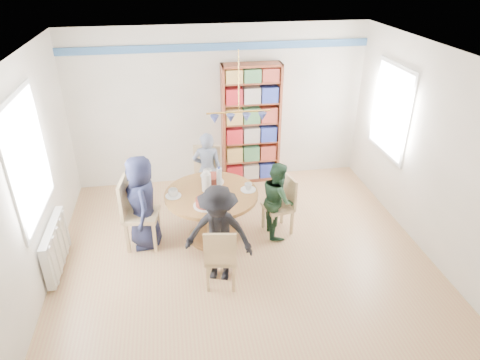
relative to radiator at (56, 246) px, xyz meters
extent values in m
plane|color=tan|center=(2.42, -0.30, -0.35)|extent=(5.00, 5.00, 0.00)
plane|color=white|center=(2.42, -0.30, 2.35)|extent=(5.00, 5.00, 0.00)
plane|color=white|center=(2.42, 2.20, 1.00)|extent=(5.00, 0.00, 5.00)
plane|color=white|center=(2.42, -2.80, 1.00)|extent=(5.00, 0.00, 5.00)
plane|color=white|center=(-0.08, -0.30, 1.00)|extent=(0.00, 5.00, 5.00)
plane|color=white|center=(4.92, -0.30, 1.00)|extent=(0.00, 5.00, 5.00)
cube|color=#356094|center=(2.42, 2.18, 2.00)|extent=(5.00, 0.02, 0.12)
cube|color=white|center=(-0.07, 0.00, 1.25)|extent=(0.03, 1.32, 1.52)
cube|color=white|center=(-0.05, 0.00, 1.25)|extent=(0.01, 1.20, 1.40)
cube|color=white|center=(4.90, 1.00, 1.20)|extent=(0.03, 1.12, 1.42)
cube|color=white|center=(4.88, 1.00, 1.20)|extent=(0.01, 1.00, 1.30)
cylinder|color=gold|center=(2.42, 0.20, 1.98)|extent=(0.01, 0.01, 0.75)
cylinder|color=gold|center=(2.42, 0.20, 1.60)|extent=(0.80, 0.02, 0.02)
cone|color=#3A4BA4|center=(2.12, 0.20, 1.52)|extent=(0.11, 0.11, 0.10)
cone|color=#3A4BA4|center=(2.32, 0.20, 1.52)|extent=(0.11, 0.11, 0.10)
cone|color=#3A4BA4|center=(2.52, 0.20, 1.52)|extent=(0.11, 0.11, 0.10)
cone|color=#3A4BA4|center=(2.72, 0.20, 1.52)|extent=(0.11, 0.11, 0.10)
cube|color=silver|center=(0.00, 0.00, 0.00)|extent=(0.10, 1.00, 0.60)
cube|color=silver|center=(0.06, -0.40, 0.00)|extent=(0.02, 0.06, 0.56)
cube|color=silver|center=(0.06, -0.20, 0.00)|extent=(0.02, 0.06, 0.56)
cube|color=silver|center=(0.06, 0.00, 0.00)|extent=(0.02, 0.06, 0.56)
cube|color=silver|center=(0.06, 0.20, 0.00)|extent=(0.02, 0.06, 0.56)
cube|color=silver|center=(0.06, 0.40, 0.00)|extent=(0.02, 0.06, 0.56)
cylinder|color=olive|center=(2.05, 0.34, 0.37)|extent=(1.30, 1.30, 0.05)
cylinder|color=olive|center=(2.05, 0.34, 0.00)|extent=(0.16, 0.16, 0.70)
cylinder|color=olive|center=(2.05, 0.34, -0.33)|extent=(0.70, 0.70, 0.04)
cube|color=#D9B885|center=(1.08, 0.35, 0.14)|extent=(0.52, 0.52, 0.05)
cube|color=#D9B885|center=(0.88, 0.38, 0.41)|extent=(0.11, 0.46, 0.55)
cube|color=#D9B885|center=(1.24, 0.14, -0.12)|extent=(0.05, 0.05, 0.47)
cube|color=#D9B885|center=(1.29, 0.51, -0.12)|extent=(0.05, 0.05, 0.47)
cube|color=#D9B885|center=(0.87, 0.19, -0.12)|extent=(0.05, 0.05, 0.47)
cube|color=#D9B885|center=(0.92, 0.56, -0.12)|extent=(0.05, 0.05, 0.47)
cube|color=#D9B885|center=(3.02, 0.36, 0.06)|extent=(0.46, 0.46, 0.05)
cube|color=#D9B885|center=(3.19, 0.39, 0.29)|extent=(0.12, 0.39, 0.46)
cube|color=#D9B885|center=(2.83, 0.47, -0.15)|extent=(0.04, 0.04, 0.40)
cube|color=#D9B885|center=(2.90, 0.17, -0.15)|extent=(0.04, 0.04, 0.40)
cube|color=#D9B885|center=(3.14, 0.54, -0.15)|extent=(0.04, 0.04, 0.40)
cube|color=#D9B885|center=(3.21, 0.24, -0.15)|extent=(0.04, 0.04, 0.40)
cube|color=#D9B885|center=(2.06, 1.26, 0.11)|extent=(0.51, 0.51, 0.05)
cube|color=#D9B885|center=(2.10, 1.45, 0.37)|extent=(0.43, 0.13, 0.51)
cube|color=#D9B885|center=(1.86, 1.13, -0.13)|extent=(0.05, 0.05, 0.44)
cube|color=#D9B885|center=(2.20, 1.06, -0.13)|extent=(0.05, 0.05, 0.44)
cube|color=#D9B885|center=(1.93, 1.47, -0.13)|extent=(0.05, 0.05, 0.44)
cube|color=#D9B885|center=(2.27, 1.40, -0.13)|extent=(0.05, 0.05, 0.44)
cube|color=#D9B885|center=(2.06, -0.63, 0.06)|extent=(0.44, 0.44, 0.05)
cube|color=#D9B885|center=(2.03, -0.80, 0.29)|extent=(0.39, 0.10, 0.46)
cube|color=#D9B885|center=(2.24, -0.50, -0.15)|extent=(0.04, 0.04, 0.39)
cube|color=#D9B885|center=(1.93, -0.45, -0.15)|extent=(0.04, 0.04, 0.39)
cube|color=#D9B885|center=(2.19, -0.81, -0.15)|extent=(0.04, 0.04, 0.39)
cube|color=#D9B885|center=(1.88, -0.76, -0.15)|extent=(0.04, 0.04, 0.39)
imported|color=#191C37|center=(1.11, 0.36, 0.33)|extent=(0.52, 0.72, 1.36)
imported|color=#1A3521|center=(3.00, 0.32, 0.22)|extent=(0.43, 0.55, 1.14)
imported|color=gray|center=(2.09, 1.29, 0.28)|extent=(0.50, 0.37, 1.26)
imported|color=black|center=(2.05, -0.51, 0.31)|extent=(0.96, 0.73, 1.31)
cube|color=brown|center=(2.45, 2.04, 0.70)|extent=(0.04, 0.30, 2.10)
cube|color=brown|center=(3.41, 2.04, 0.70)|extent=(0.04, 0.30, 2.10)
cube|color=brown|center=(2.93, 2.04, 1.73)|extent=(1.00, 0.30, 0.04)
cube|color=brown|center=(2.93, 2.04, -0.32)|extent=(1.00, 0.30, 0.06)
cube|color=brown|center=(2.93, 2.18, 0.70)|extent=(1.00, 0.02, 2.10)
cube|color=brown|center=(2.93, 2.04, 0.05)|extent=(0.94, 0.28, 0.02)
cube|color=brown|center=(2.93, 2.04, 0.40)|extent=(0.94, 0.28, 0.02)
cube|color=brown|center=(2.93, 2.04, 0.75)|extent=(0.94, 0.28, 0.02)
cube|color=brown|center=(2.93, 2.04, 1.10)|extent=(0.94, 0.28, 0.02)
cube|color=brown|center=(2.93, 2.04, 1.45)|extent=(0.94, 0.28, 0.02)
cube|color=#A4191F|center=(2.63, 2.02, -0.16)|extent=(0.28, 0.22, 0.26)
cube|color=beige|center=(2.93, 2.02, -0.16)|extent=(0.28, 0.22, 0.26)
cube|color=navy|center=(3.23, 2.02, -0.16)|extent=(0.28, 0.22, 0.26)
cube|color=tan|center=(2.63, 2.02, 0.19)|extent=(0.28, 0.22, 0.26)
cube|color=#417648|center=(2.93, 2.02, 0.19)|extent=(0.28, 0.22, 0.26)
cube|color=maroon|center=(3.23, 2.02, 0.19)|extent=(0.28, 0.22, 0.26)
cube|color=#A4191F|center=(2.63, 2.02, 0.54)|extent=(0.28, 0.22, 0.26)
cube|color=beige|center=(2.93, 2.02, 0.54)|extent=(0.28, 0.22, 0.26)
cube|color=navy|center=(3.23, 2.02, 0.54)|extent=(0.28, 0.22, 0.26)
cube|color=tan|center=(2.63, 2.02, 0.89)|extent=(0.28, 0.22, 0.26)
cube|color=#417648|center=(2.93, 2.02, 0.89)|extent=(0.28, 0.22, 0.26)
cube|color=maroon|center=(3.23, 2.02, 0.89)|extent=(0.28, 0.22, 0.26)
cube|color=#A4191F|center=(2.63, 2.02, 1.24)|extent=(0.28, 0.22, 0.26)
cube|color=beige|center=(2.93, 2.02, 1.24)|extent=(0.28, 0.22, 0.26)
cube|color=navy|center=(3.23, 2.02, 1.24)|extent=(0.28, 0.22, 0.26)
cube|color=tan|center=(2.63, 2.02, 1.57)|extent=(0.28, 0.22, 0.22)
cube|color=#417648|center=(2.93, 2.02, 1.57)|extent=(0.28, 0.22, 0.22)
cube|color=maroon|center=(3.23, 2.02, 1.57)|extent=(0.28, 0.22, 0.22)
cylinder|color=white|center=(2.00, 0.43, 0.53)|extent=(0.13, 0.13, 0.26)
sphere|color=white|center=(2.00, 0.43, 0.66)|extent=(0.10, 0.10, 0.10)
cylinder|color=silver|center=(2.18, 0.47, 0.55)|extent=(0.08, 0.08, 0.30)
cylinder|color=#3A4BA4|center=(2.18, 0.47, 0.71)|extent=(0.03, 0.03, 0.03)
cylinder|color=white|center=(2.11, 0.64, 0.41)|extent=(0.32, 0.32, 0.01)
cylinder|color=maroon|center=(2.11, 0.64, 0.46)|extent=(0.26, 0.26, 0.10)
cylinder|color=white|center=(1.95, 0.02, 0.41)|extent=(0.32, 0.32, 0.01)
cylinder|color=maroon|center=(1.95, 0.02, 0.46)|extent=(0.26, 0.26, 0.10)
cylinder|color=white|center=(1.54, 0.34, 0.41)|extent=(0.22, 0.22, 0.01)
imported|color=white|center=(1.54, 0.34, 0.45)|extent=(0.13, 0.13, 0.10)
cylinder|color=white|center=(2.57, 0.34, 0.41)|extent=(0.22, 0.22, 0.01)
imported|color=white|center=(2.57, 0.34, 0.45)|extent=(0.11, 0.11, 0.10)
cylinder|color=white|center=(2.05, 0.86, 0.41)|extent=(0.22, 0.22, 0.01)
imported|color=white|center=(2.05, 0.86, 0.45)|extent=(0.13, 0.13, 0.10)
cylinder|color=white|center=(2.05, -0.18, 0.41)|extent=(0.22, 0.22, 0.01)
imported|color=white|center=(2.05, -0.18, 0.45)|extent=(0.11, 0.11, 0.10)
camera|label=1|loc=(1.61, -4.76, 3.36)|focal=32.00mm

